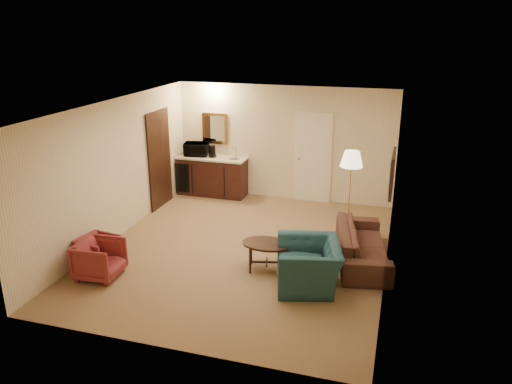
% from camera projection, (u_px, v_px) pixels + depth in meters
% --- Properties ---
extents(ground, '(6.00, 6.00, 0.00)m').
position_uv_depth(ground, '(243.00, 250.00, 9.02)').
color(ground, '#9A714E').
rests_on(ground, ground).
extents(room_walls, '(5.02, 6.01, 2.61)m').
position_uv_depth(room_walls, '(250.00, 148.00, 9.19)').
color(room_walls, beige).
rests_on(room_walls, ground).
extents(wetbar_cabinet, '(1.64, 0.58, 0.92)m').
position_uv_depth(wetbar_cabinet, '(212.00, 176.00, 11.78)').
color(wetbar_cabinet, '#341510').
rests_on(wetbar_cabinet, ground).
extents(sofa, '(0.96, 2.11, 0.80)m').
position_uv_depth(sofa, '(363.00, 239.00, 8.51)').
color(sofa, black).
rests_on(sofa, ground).
extents(teal_armchair, '(0.96, 1.23, 0.95)m').
position_uv_depth(teal_armchair, '(309.00, 258.00, 7.67)').
color(teal_armchair, '#1C4446').
rests_on(teal_armchair, ground).
extents(rose_chair_near, '(0.60, 0.63, 0.58)m').
position_uv_depth(rose_chair_near, '(98.00, 250.00, 8.36)').
color(rose_chair_near, maroon).
rests_on(rose_chair_near, ground).
extents(rose_chair_far, '(0.66, 0.70, 0.68)m').
position_uv_depth(rose_chair_far, '(99.00, 258.00, 7.98)').
color(rose_chair_far, maroon).
rests_on(rose_chair_far, ground).
extents(coffee_table, '(0.94, 0.75, 0.48)m').
position_uv_depth(coffee_table, '(267.00, 256.00, 8.26)').
color(coffee_table, black).
rests_on(coffee_table, ground).
extents(floor_lamp, '(0.54, 0.54, 1.64)m').
position_uv_depth(floor_lamp, '(350.00, 192.00, 9.56)').
color(floor_lamp, gold).
rests_on(floor_lamp, ground).
extents(waste_bin, '(0.30, 0.30, 0.32)m').
position_uv_depth(waste_bin, '(238.00, 191.00, 11.64)').
color(waste_bin, black).
rests_on(waste_bin, ground).
extents(microwave, '(0.60, 0.41, 0.38)m').
position_uv_depth(microwave, '(196.00, 148.00, 11.71)').
color(microwave, black).
rests_on(microwave, wetbar_cabinet).
extents(coffee_maker, '(0.17, 0.17, 0.28)m').
position_uv_depth(coffee_maker, '(212.00, 151.00, 11.59)').
color(coffee_maker, black).
rests_on(coffee_maker, wetbar_cabinet).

